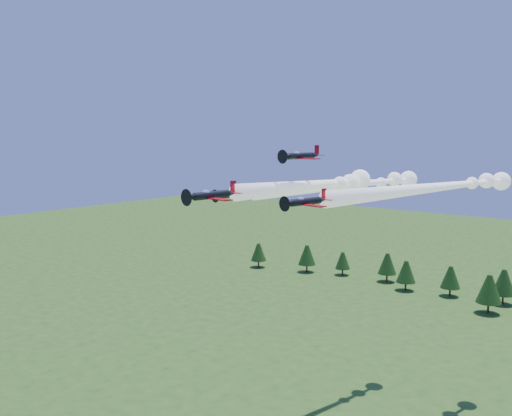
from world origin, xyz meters
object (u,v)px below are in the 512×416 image
Objects in this scene: plane_right at (441,187)px; plane_slot at (300,156)px; plane_lead at (317,185)px; plane_left at (354,184)px.

plane_right is 27.96m from plane_slot.
plane_lead reaches higher than plane_right.
plane_slot reaches higher than plane_left.
plane_slot is at bearing -70.15° from plane_left.
plane_lead reaches higher than plane_left.
plane_lead is 0.80× the size of plane_left.
plane_lead is 0.69× the size of plane_right.
plane_lead is 23.07m from plane_right.
plane_lead is 18.43m from plane_left.
plane_slot is (0.32, -5.49, 4.98)m from plane_lead.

